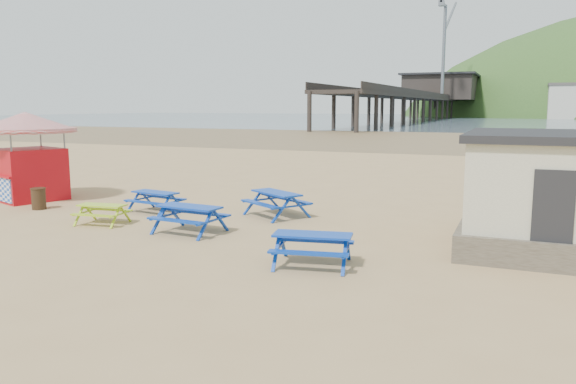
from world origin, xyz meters
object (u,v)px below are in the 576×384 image
at_px(picnic_table_blue_a, 155,202).
at_px(picnic_table_yellow, 102,214).
at_px(ice_cream_kiosk, 27,145).
at_px(litter_bin, 39,198).
at_px(picnic_table_blue_b, 276,204).

bearing_deg(picnic_table_blue_a, picnic_table_yellow, -88.80).
relative_size(ice_cream_kiosk, litter_bin, 6.34).
bearing_deg(picnic_table_blue_b, ice_cream_kiosk, -144.81).
height_order(picnic_table_blue_a, picnic_table_blue_b, picnic_table_blue_b).
relative_size(picnic_table_blue_a, picnic_table_blue_b, 0.75).
bearing_deg(picnic_table_yellow, litter_bin, 155.65).
height_order(picnic_table_blue_b, litter_bin, picnic_table_blue_b).
bearing_deg(ice_cream_kiosk, litter_bin, -17.18).
xyz_separation_m(picnic_table_blue_b, ice_cream_kiosk, (-10.86, -0.67, 1.84)).
bearing_deg(picnic_table_yellow, ice_cream_kiosk, 148.27).
distance_m(picnic_table_blue_b, litter_bin, 9.07).
xyz_separation_m(picnic_table_blue_a, picnic_table_blue_b, (4.45, 0.91, 0.06)).
relative_size(picnic_table_blue_a, ice_cream_kiosk, 0.38).
height_order(picnic_table_blue_b, ice_cream_kiosk, ice_cream_kiosk).
bearing_deg(picnic_table_blue_b, picnic_table_blue_a, -136.76).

